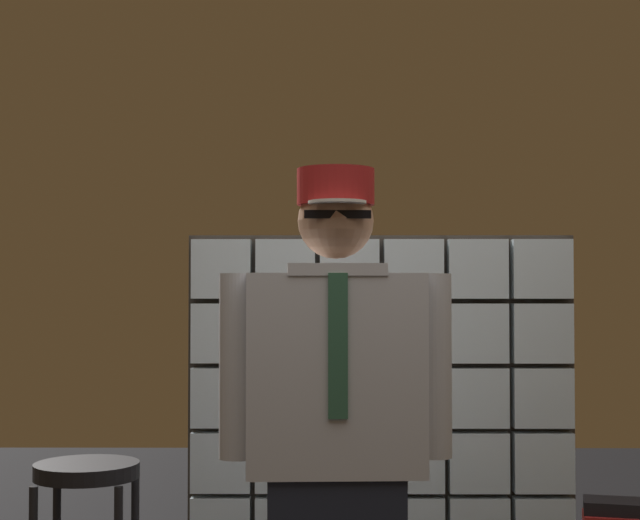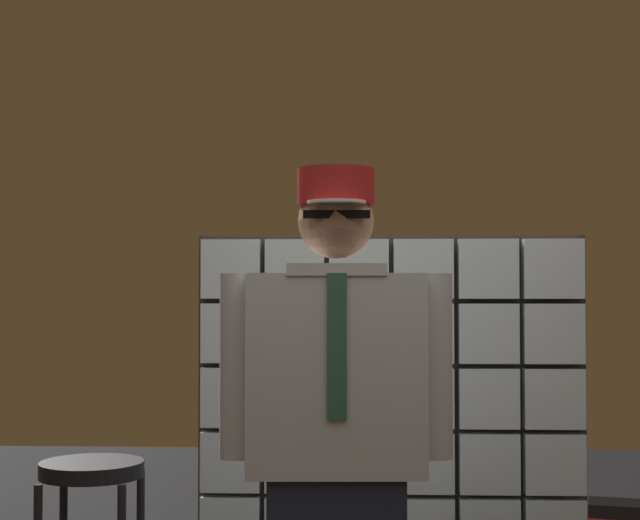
% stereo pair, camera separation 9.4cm
% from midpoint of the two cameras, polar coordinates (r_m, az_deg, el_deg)
% --- Properties ---
extents(glass_block_wall, '(1.64, 0.10, 1.64)m').
position_cam_midpoint_polar(glass_block_wall, '(4.13, 4.87, -9.91)').
color(glass_block_wall, silver).
rests_on(glass_block_wall, ground).
extents(standing_person, '(0.69, 0.30, 1.74)m').
position_cam_midpoint_polar(standing_person, '(2.92, 1.89, -11.10)').
color(standing_person, '#1E2333').
rests_on(standing_person, ground).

